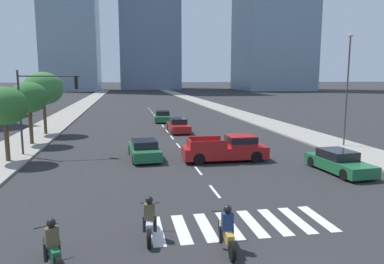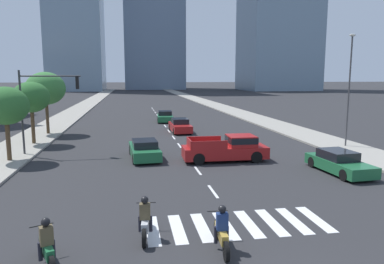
% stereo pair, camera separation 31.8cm
% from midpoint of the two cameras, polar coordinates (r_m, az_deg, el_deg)
% --- Properties ---
extents(sidewalk_east, '(4.00, 260.00, 0.15)m').
position_cam_midpoint_polar(sidewalk_east, '(40.61, 13.39, 0.81)').
color(sidewalk_east, gray).
rests_on(sidewalk_east, ground).
extents(sidewalk_west, '(4.00, 260.00, 0.15)m').
position_cam_midpoint_polar(sidewalk_west, '(38.10, -23.19, -0.16)').
color(sidewalk_west, gray).
rests_on(sidewalk_west, ground).
extents(crosswalk_near, '(6.75, 2.60, 0.01)m').
position_cam_midpoint_polar(crosswalk_near, '(14.03, 7.05, -14.24)').
color(crosswalk_near, silver).
rests_on(crosswalk_near, ground).
extents(lane_divider_center, '(0.14, 50.00, 0.01)m').
position_cam_midpoint_polar(lane_divider_center, '(40.86, -4.84, 0.96)').
color(lane_divider_center, silver).
rests_on(lane_divider_center, ground).
extents(motorcycle_lead, '(0.70, 2.13, 1.49)m').
position_cam_midpoint_polar(motorcycle_lead, '(12.78, -7.43, -13.78)').
color(motorcycle_lead, black).
rests_on(motorcycle_lead, ground).
extents(motorcycle_trailing, '(1.05, 2.02, 1.49)m').
position_cam_midpoint_polar(motorcycle_trailing, '(11.70, -21.99, -16.56)').
color(motorcycle_trailing, black).
rests_on(motorcycle_trailing, ground).
extents(motorcycle_third, '(0.70, 2.21, 1.49)m').
position_cam_midpoint_polar(motorcycle_third, '(11.96, 4.71, -15.37)').
color(motorcycle_third, black).
rests_on(motorcycle_third, ground).
extents(pickup_truck, '(5.52, 2.06, 1.67)m').
position_cam_midpoint_polar(pickup_truck, '(23.82, 5.42, -2.61)').
color(pickup_truck, maroon).
rests_on(pickup_truck, ground).
extents(sedan_green_0, '(2.12, 4.33, 1.33)m').
position_cam_midpoint_polar(sedan_green_0, '(44.65, -4.87, 2.40)').
color(sedan_green_0, '#1E6038').
rests_on(sedan_green_0, ground).
extents(sedan_green_1, '(2.07, 4.57, 1.30)m').
position_cam_midpoint_polar(sedan_green_1, '(24.58, -7.94, -2.80)').
color(sedan_green_1, '#1E6038').
rests_on(sedan_green_1, ground).
extents(sedan_green_2, '(2.06, 4.61, 1.28)m').
position_cam_midpoint_polar(sedan_green_2, '(22.50, 21.80, -4.45)').
color(sedan_green_2, '#1E6038').
rests_on(sedan_green_2, ground).
extents(sedan_red_3, '(1.89, 4.62, 1.35)m').
position_cam_midpoint_polar(sedan_red_3, '(36.13, -2.45, 0.97)').
color(sedan_red_3, maroon).
rests_on(sedan_red_3, ground).
extents(traffic_signal_far, '(4.33, 0.28, 5.77)m').
position_cam_midpoint_polar(traffic_signal_far, '(26.97, -22.88, 5.10)').
color(traffic_signal_far, '#333335').
rests_on(traffic_signal_far, sidewalk_west).
extents(street_lamp_east, '(0.50, 0.24, 8.51)m').
position_cam_midpoint_polar(street_lamp_east, '(30.31, 23.08, 7.15)').
color(street_lamp_east, '#3F3F42').
rests_on(street_lamp_east, sidewalk_east).
extents(street_tree_nearest, '(2.85, 2.85, 4.72)m').
position_cam_midpoint_polar(street_tree_nearest, '(25.65, -27.86, 3.61)').
color(street_tree_nearest, '#4C3823').
rests_on(street_tree_nearest, sidewalk_west).
extents(street_tree_second, '(2.88, 2.88, 4.95)m').
position_cam_midpoint_polar(street_tree_second, '(31.51, -24.62, 4.97)').
color(street_tree_second, '#4C3823').
rests_on(street_tree_second, sidewalk_west).
extents(street_tree_third, '(3.61, 3.61, 5.79)m').
position_cam_midpoint_polar(street_tree_third, '(36.62, -22.69, 6.34)').
color(street_tree_third, '#4C3823').
rests_on(street_tree_third, sidewalk_west).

